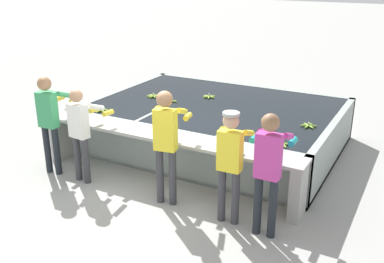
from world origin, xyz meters
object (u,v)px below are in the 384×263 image
Objects in this scene: banana_bunch_floating_4 at (101,110)px; banana_bunch_floating_7 at (209,96)px; banana_bunch_floating_2 at (153,96)px; banana_bunch_floating_6 at (170,101)px; knife_0 at (170,137)px; worker_3 at (231,157)px; banana_bunch_floating_1 at (268,120)px; banana_bunch_floating_3 at (309,126)px; worker_4 at (269,164)px; banana_bunch_floating_0 at (226,133)px; worker_2 at (166,137)px; banana_bunch_floating_5 at (282,144)px; worker_0 at (49,116)px; worker_1 at (81,127)px.

banana_bunch_floating_7 is (1.34, 1.75, 0.00)m from banana_bunch_floating_4.
banana_bunch_floating_6 is at bearing -15.80° from banana_bunch_floating_2.
banana_bunch_floating_6 is 1.97m from knife_0.
worker_3 is at bearing -58.46° from banana_bunch_floating_7.
banana_bunch_floating_3 is (0.68, 0.06, 0.00)m from banana_bunch_floating_1.
banana_bunch_floating_1 reaches higher than knife_0.
banana_bunch_floating_1 is (-0.71, 2.03, -0.15)m from worker_4.
banana_bunch_floating_0 is 1.00× the size of banana_bunch_floating_1.
banana_bunch_floating_0 is 1.44m from banana_bunch_floating_3.
banana_bunch_floating_6 is (-2.79, 2.23, -0.15)m from worker_4.
worker_2 reaches higher than banana_bunch_floating_6.
banana_bunch_floating_1 is 0.99× the size of banana_bunch_floating_4.
banana_bunch_floating_2 is 3.36m from banana_bunch_floating_5.
banana_bunch_floating_1 is 0.99× the size of banana_bunch_floating_3.
banana_bunch_floating_7 is at bearing 121.54° from worker_3.
worker_2 reaches higher than worker_0.
worker_3 is 1.96m from banana_bunch_floating_1.
banana_bunch_floating_4 is at bearing -164.76° from banana_bunch_floating_3.
worker_0 is 6.00× the size of banana_bunch_floating_2.
knife_0 is (1.50, -1.82, -0.01)m from banana_bunch_floating_2.
worker_2 is at bearing -115.08° from banana_bunch_floating_0.
banana_bunch_floating_0 is 1.00× the size of banana_bunch_floating_3.
worker_0 and worker_4 have the same top height.
banana_bunch_floating_0 and banana_bunch_floating_2 have the same top height.
banana_bunch_floating_4 is 1.91m from knife_0.
banana_bunch_floating_0 is at bearing 0.25° from banana_bunch_floating_4.
knife_0 is at bearing 13.01° from worker_0.
banana_bunch_floating_6 reaches higher than knife_0.
knife_0 is (-0.21, 0.44, -0.20)m from worker_2.
worker_2 is 2.11m from banana_bunch_floating_1.
worker_3 is at bearing -40.08° from banana_bunch_floating_2.
worker_4 is at bearing -81.10° from banana_bunch_floating_5.
worker_4 reaches higher than knife_0.
banana_bunch_floating_6 is (0.49, -0.14, 0.00)m from banana_bunch_floating_2.
worker_2 is 2.52m from banana_bunch_floating_3.
knife_0 is (1.01, -1.69, -0.01)m from banana_bunch_floating_6.
banana_bunch_floating_2 reaches higher than knife_0.
banana_bunch_floating_1 is at bearing 65.75° from worker_2.
banana_bunch_floating_2 is at bearing 93.08° from worker_1.
worker_0 is 1.07m from banana_bunch_floating_4.
banana_bunch_floating_1 is 2.59m from banana_bunch_floating_2.
banana_bunch_floating_0 is at bearing -29.68° from banana_bunch_floating_2.
banana_bunch_floating_4 reaches higher than knife_0.
banana_bunch_floating_5 is 2.86m from banana_bunch_floating_6.
banana_bunch_floating_4 and banana_bunch_floating_5 have the same top height.
banana_bunch_floating_0 is (2.06, 1.05, -0.07)m from worker_1.
banana_bunch_floating_2 and banana_bunch_floating_3 have the same top height.
banana_bunch_floating_5 is at bearing 98.90° from worker_4.
worker_2 is 0.52m from knife_0.
banana_bunch_floating_6 is at bearing 156.56° from banana_bunch_floating_5.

